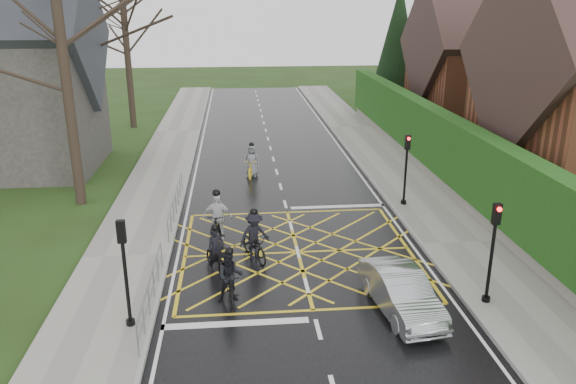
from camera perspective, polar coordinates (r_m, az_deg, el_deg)
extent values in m
plane|color=#1E3010|center=(20.18, 1.01, -6.14)|extent=(120.00, 120.00, 0.00)
cube|color=black|center=(20.18, 1.01, -6.13)|extent=(9.00, 80.00, 0.01)
cube|color=gray|center=(21.61, 17.09, -5.06)|extent=(3.00, 80.00, 0.15)
cube|color=gray|center=(20.42, -16.08, -6.39)|extent=(3.00, 80.00, 0.15)
cube|color=slate|center=(27.35, 15.92, 0.71)|extent=(0.50, 38.00, 0.70)
cube|color=#113E10|center=(26.88, 16.25, 4.26)|extent=(0.90, 38.00, 2.80)
cube|color=brown|center=(40.28, 19.63, 9.90)|extent=(9.00, 8.00, 6.00)
cube|color=#34221F|center=(39.98, 20.10, 13.99)|extent=(9.80, 8.80, 8.80)
cube|color=brown|center=(41.11, 24.08, 17.28)|extent=(0.70, 0.70, 1.60)
cylinder|color=black|center=(46.68, 10.73, 8.76)|extent=(0.50, 0.50, 1.20)
cone|color=black|center=(46.13, 11.07, 14.14)|extent=(4.60, 4.60, 10.00)
cube|color=#2D2B28|center=(32.65, -26.11, 8.10)|extent=(8.00, 7.00, 7.00)
cube|color=#26282D|center=(32.30, -26.99, 14.01)|extent=(8.80, 7.80, 7.80)
cylinder|color=black|center=(25.32, -21.64, 10.70)|extent=(0.44, 0.44, 11.00)
cylinder|color=black|center=(33.23, -19.77, 13.43)|extent=(0.44, 0.44, 12.00)
cylinder|color=black|center=(40.97, -16.00, 13.22)|extent=(0.44, 0.44, 10.00)
cylinder|color=slate|center=(16.69, -13.83, -8.56)|extent=(0.05, 5.00, 0.05)
cylinder|color=slate|center=(16.90, -13.71, -9.91)|extent=(0.04, 5.00, 0.04)
cylinder|color=slate|center=(14.81, -15.01, -14.72)|extent=(0.04, 0.04, 1.00)
cylinder|color=slate|center=(19.13, -12.71, -6.46)|extent=(0.04, 0.04, 1.00)
cylinder|color=slate|center=(23.56, -11.40, -0.17)|extent=(0.05, 6.00, 0.05)
cylinder|color=slate|center=(23.70, -11.33, -1.20)|extent=(0.04, 6.00, 0.04)
cylinder|color=slate|center=(20.94, -12.08, -4.13)|extent=(0.04, 0.04, 1.00)
cylinder|color=slate|center=(26.55, -10.73, 0.91)|extent=(0.04, 0.04, 1.00)
cylinder|color=black|center=(24.53, 11.84, 1.79)|extent=(0.10, 0.10, 3.00)
cylinder|color=black|center=(24.95, 11.64, -1.17)|extent=(0.24, 0.24, 0.30)
cube|color=black|center=(24.16, 12.06, 4.97)|extent=(0.22, 0.16, 0.62)
sphere|color=#FF0C0C|center=(24.01, 12.18, 5.31)|extent=(0.14, 0.14, 0.14)
cylinder|color=black|center=(17.21, 19.92, -6.46)|extent=(0.10, 0.10, 3.00)
cylinder|color=black|center=(17.81, 19.43, -10.40)|extent=(0.24, 0.24, 0.30)
cube|color=black|center=(16.69, 20.45, -2.10)|extent=(0.22, 0.16, 0.62)
sphere|color=#FF0C0C|center=(16.53, 20.70, -1.66)|extent=(0.14, 0.14, 0.14)
cylinder|color=black|center=(15.67, -16.11, -8.61)|extent=(0.10, 0.10, 3.00)
cylinder|color=black|center=(16.32, -15.68, -12.83)|extent=(0.24, 0.24, 0.30)
cube|color=black|center=(15.09, -16.59, -3.88)|extent=(0.22, 0.16, 0.62)
sphere|color=#FF0C0C|center=(15.13, -16.57, -3.08)|extent=(0.14, 0.14, 0.14)
imported|color=black|center=(18.78, -7.33, -6.79)|extent=(1.19, 1.80, 0.89)
imported|color=black|center=(18.74, -7.36, -5.80)|extent=(0.65, 0.55, 1.52)
sphere|color=black|center=(18.43, -7.46, -3.60)|extent=(0.24, 0.24, 0.24)
imported|color=black|center=(16.91, -5.87, -9.51)|extent=(0.61, 1.77, 1.05)
imported|color=black|center=(16.87, -5.90, -8.52)|extent=(0.82, 0.66, 1.60)
sphere|color=black|center=(16.51, -6.00, -5.99)|extent=(0.25, 0.25, 0.25)
imported|color=black|center=(19.53, -3.42, -5.46)|extent=(1.31, 2.01, 1.00)
imported|color=black|center=(19.48, -3.45, -4.41)|extent=(1.25, 0.99, 1.69)
sphere|color=black|center=(19.15, -3.50, -2.03)|extent=(0.27, 0.27, 0.27)
imported|color=black|center=(20.95, -7.17, -3.50)|extent=(0.81, 2.09, 1.22)
imported|color=#B9BABE|center=(20.92, -7.20, -2.58)|extent=(1.14, 0.58, 1.87)
sphere|color=black|center=(20.60, -7.30, -0.10)|extent=(0.29, 0.29, 0.29)
imported|color=yellow|center=(28.62, -3.67, 2.49)|extent=(0.96, 1.92, 0.96)
imported|color=#5C6064|center=(28.62, -3.69, 3.19)|extent=(0.88, 0.65, 1.64)
sphere|color=black|center=(28.40, -3.73, 4.82)|extent=(0.26, 0.26, 0.26)
imported|color=#A6A8AD|center=(16.65, 11.43, -9.93)|extent=(1.80, 3.89, 1.24)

